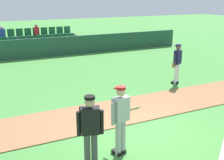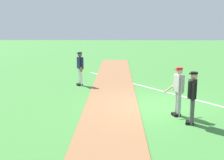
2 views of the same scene
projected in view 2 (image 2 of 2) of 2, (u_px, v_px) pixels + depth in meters
name	position (u px, v px, depth m)	size (l,w,h in m)	color
ground_plane	(152.00, 107.00, 11.75)	(80.00, 80.00, 0.00)	#42843A
infield_dirt_path	(112.00, 106.00, 11.78)	(28.00, 2.15, 0.03)	#936642
foul_line_chalk	(156.00, 89.00, 14.67)	(12.00, 0.10, 0.01)	white
batter_grey_jersey	(178.00, 89.00, 10.48)	(0.74, 0.70, 1.76)	#B2B2B2
umpire_home_plate	(192.00, 95.00, 9.59)	(0.57, 0.38, 1.76)	#4C4C4C
runner_navy_jersey	(80.00, 67.00, 15.42)	(0.64, 0.43, 1.76)	white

